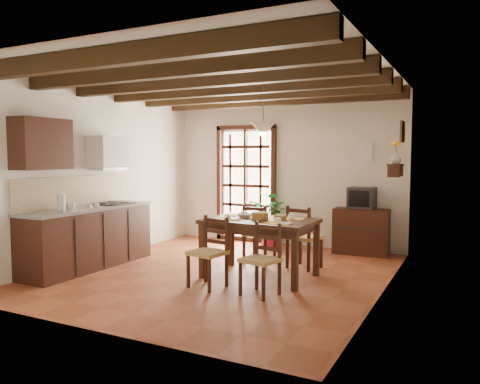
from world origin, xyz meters
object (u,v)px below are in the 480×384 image
Objects in this scene: sideboard at (361,232)px; chair_near_left at (208,265)px; kitchen_counter at (89,237)px; chair_far_left at (259,244)px; crt_tv at (362,198)px; dining_table at (260,227)px; chair_far_right at (304,249)px; chair_near_right at (261,273)px; pendant_lamp at (263,128)px; potted_plant at (270,216)px.

chair_near_left is at bearing -117.00° from sideboard.
kitchen_counter reaches higher than chair_far_left.
crt_tv is at bearing -92.70° from sideboard.
chair_far_left reaches higher than dining_table.
chair_far_right is (0.38, 0.76, -0.41)m from dining_table.
chair_near_left is at bearing -2.52° from kitchen_counter.
chair_near_right is 0.95× the size of sideboard.
kitchen_counter is 2.41× the size of chair_far_left.
chair_near_right is 2.99m from sideboard.
pendant_lamp is at bearing 124.93° from chair_near_right.
chair_far_right is at bearing -114.04° from sideboard.
chair_near_left is 0.96× the size of chair_far_right.
chair_far_right is at bearing 25.98° from kitchen_counter.
sideboard is at bearing -130.88° from chair_far_left.
potted_plant reaches higher than kitchen_counter.
chair_far_right is (0.74, -0.01, 0.00)m from chair_far_left.
chair_far_right is (0.02, 1.53, 0.02)m from chair_near_right.
pendant_lamp is at bearing 120.20° from chair_far_left.
chair_far_right is at bearing 73.79° from chair_near_left.
chair_near_left is at bearing -82.96° from potted_plant.
kitchen_counter is 4.47m from sideboard.
kitchen_counter is 1.49× the size of dining_table.
crt_tv is at bearing 67.67° from dining_table.
chair_far_left is 1.94m from pendant_lamp.
dining_table is 0.95m from chair_far_left.
pendant_lamp is at bearing 76.53° from chair_near_left.
crt_tv is (0.55, 1.40, 0.68)m from chair_far_right.
kitchen_counter is 3.30m from potted_plant.
chair_near_right is (0.75, -0.01, -0.01)m from chair_near_left.
chair_near_right is at bearing -103.71° from sideboard.
chair_near_right is 0.39× the size of potted_plant.
chair_near_left is 0.98× the size of sideboard.
potted_plant reaches higher than crt_tv.
pendant_lamp is (0.36, -0.67, 1.79)m from chair_far_left.
chair_near_left is 1.07× the size of pendant_lamp.
chair_near_right is (0.36, -0.77, -0.43)m from dining_table.
chair_near_left is at bearing -114.19° from pendant_lamp.
chair_far_left is at bearing 118.15° from pendant_lamp.
chair_near_left reaches higher than sideboard.
pendant_lamp reaches higher than chair_far_left.
chair_far_left reaches higher than chair_near_right.
crt_tv is at bearing 39.13° from kitchen_counter.
chair_near_left is 2.90m from potted_plant.
kitchen_counter is at bearing -163.22° from pendant_lamp.
sideboard is (3.47, 2.83, -0.08)m from kitchen_counter.
chair_far_left is 2.12× the size of crt_tv.
chair_near_left is at bearing 91.07° from chair_far_left.
crt_tv is at bearing -97.68° from chair_far_right.
chair_near_right is at bearing -63.83° from dining_table.
potted_plant is at bearing -36.46° from chair_far_right.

